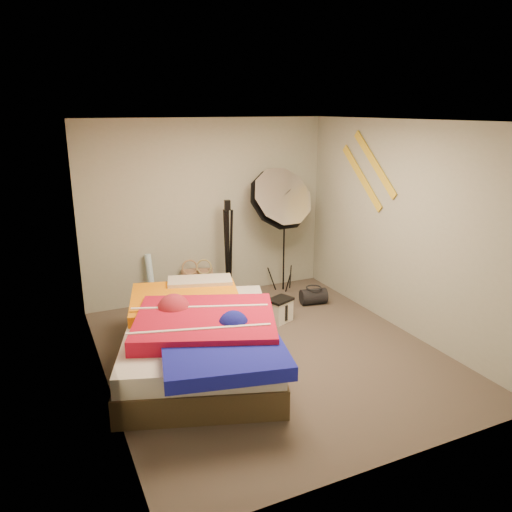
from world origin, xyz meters
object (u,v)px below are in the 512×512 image
duffel_bag (313,296)px  wrapping_roll (151,281)px  tote_bag (198,284)px  photo_umbrella (279,200)px  camera_case (280,311)px  bed (201,337)px  camera_tripod (228,244)px

duffel_bag → wrapping_roll: bearing=168.9°
tote_bag → photo_umbrella: photo_umbrella is taller
photo_umbrella → duffel_bag: bearing=-65.0°
camera_case → duffel_bag: 0.77m
bed → photo_umbrella: photo_umbrella is taller
photo_umbrella → camera_tripod: photo_umbrella is taller
tote_bag → camera_case: tote_bag is taller
tote_bag → camera_case: size_ratio=1.54×
camera_tripod → duffel_bag: bearing=-32.9°
camera_case → photo_umbrella: bearing=42.6°
duffel_bag → camera_tripod: size_ratio=0.25×
tote_bag → wrapping_roll: size_ratio=0.59×
tote_bag → wrapping_roll: wrapping_roll is taller
duffel_bag → camera_tripod: bearing=157.6°
duffel_bag → camera_tripod: (-1.01, 0.65, 0.71)m
camera_tripod → bed: bearing=-120.3°
camera_case → duffel_bag: size_ratio=0.80×
duffel_bag → photo_umbrella: bearing=125.4°
tote_bag → wrapping_roll: 0.68m
camera_case → camera_tripod: camera_tripod is taller
tote_bag → bed: bearing=-88.0°
camera_case → bed: (-1.27, -0.65, 0.18)m
camera_case → bed: 1.44m
wrapping_roll → duffel_bag: wrapping_roll is taller
tote_bag → bed: 1.93m
tote_bag → camera_tripod: camera_tripod is taller
tote_bag → wrapping_roll: (-0.67, -0.04, 0.15)m
duffel_bag → bed: bearing=-142.8°
wrapping_roll → bed: (0.10, -1.80, -0.05)m
camera_case → photo_umbrella: (0.43, 0.90, 1.24)m
tote_bag → camera_case: 1.38m
bed → camera_tripod: 1.96m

